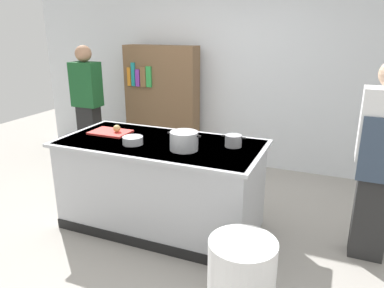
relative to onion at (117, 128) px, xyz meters
The scene contains 12 objects.
ground_plane 1.10m from the onion, ahead, with size 10.00×10.00×0.00m, color #9E9991.
back_wall 2.16m from the onion, 75.19° to the left, with size 6.40×0.12×3.00m, color silver.
counter_island 0.73m from the onion, ahead, with size 1.98×0.98×0.90m.
cutting_board 0.09m from the onion, behind, with size 0.40×0.28×0.02m, color red.
onion is the anchor object (origin of this frame).
stock_pot 0.87m from the onion, 13.42° to the right, with size 0.32×0.25×0.17m.
sauce_pan 1.23m from the onion, ahead, with size 0.22×0.15×0.11m.
mixing_bowl 0.41m from the onion, 35.36° to the right, with size 0.19×0.19×0.07m, color #B7BABF.
trash_bin 2.00m from the onion, 31.19° to the right, with size 0.47×0.47×0.60m, color white.
person_chef 2.45m from the onion, ahead, with size 0.38×0.25×1.72m.
person_guest 1.53m from the onion, 138.80° to the left, with size 0.38×0.24×1.72m.
bookshelf 1.77m from the onion, 102.03° to the left, with size 1.10×0.31×1.70m.
Camera 1 is at (1.57, -2.97, 1.96)m, focal length 34.26 mm.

